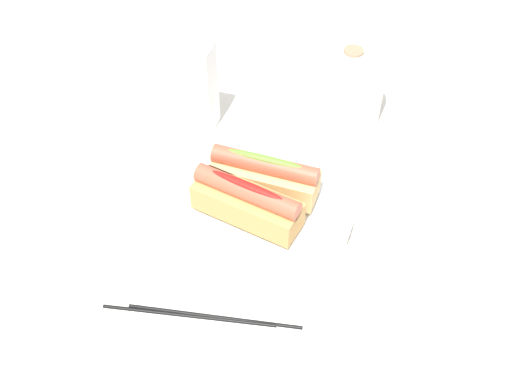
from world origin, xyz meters
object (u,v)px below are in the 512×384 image
Objects in this scene: serving_bowl at (256,208)px; chopstick_far at (189,315)px; chopstick_near at (215,316)px; paper_towel_roll at (349,87)px; water_glass at (417,278)px; hotdog_back at (265,175)px; hotdog_front at (247,202)px; napkin_box at (181,84)px.

chopstick_far is (-0.01, -0.18, -0.01)m from serving_bowl.
serving_bowl is 1.25× the size of chopstick_near.
water_glass is at bearing -57.91° from paper_towel_roll.
paper_towel_roll is at bearing 78.40° from hotdog_back.
napkin_box is (-0.19, 0.17, 0.02)m from hotdog_front.
napkin_box is at bearing -154.94° from paper_towel_roll.
serving_bowl is 1.25× the size of chopstick_far.
hotdog_back is at bearing 88.15° from hotdog_front.
paper_towel_roll is 0.43m from chopstick_near.
hotdog_front is at bearing -91.85° from serving_bowl.
paper_towel_roll reaches higher than hotdog_front.
water_glass is 0.25m from chopstick_near.
hotdog_back is 0.70× the size of chopstick_far.
paper_towel_roll is 0.89× the size of napkin_box.
serving_bowl is 0.24m from water_glass.
napkin_box is 0.68× the size of chopstick_far.
paper_towel_roll is (-0.19, 0.30, 0.02)m from water_glass.
paper_towel_roll is 0.61× the size of chopstick_near.
hotdog_back reaches higher than chopstick_far.
serving_bowl is at bearing -91.85° from hotdog_back.
hotdog_back is 1.03× the size of napkin_box.
water_glass is 0.60× the size of napkin_box.
serving_bowl reaches higher than chopstick_far.
hotdog_back reaches higher than chopstick_near.
hotdog_back is 1.15× the size of paper_towel_roll.
paper_towel_roll is at bearing 65.92° from chopstick_far.
chopstick_near is 0.03m from chopstick_far.
hotdog_front is at bearing 82.58° from chopstick_near.
water_glass is (0.24, -0.04, 0.03)m from serving_bowl.
hotdog_back is 1.71× the size of water_glass.
paper_towel_roll reaches higher than water_glass.
serving_bowl is 1.83× the size of napkin_box.
paper_towel_roll reaches higher than serving_bowl.
hotdog_back is at bearing -36.84° from napkin_box.
hotdog_back reaches higher than water_glass.
chopstick_far is at bearing -93.33° from hotdog_front.
chopstick_far is at bearing -92.95° from hotdog_back.
water_glass is 0.41× the size of chopstick_far.
water_glass is 0.36m from paper_towel_roll.
serving_bowl is at bearing 88.15° from hotdog_front.
hotdog_back is (0.00, 0.03, 0.04)m from serving_bowl.
water_glass reaches higher than serving_bowl.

